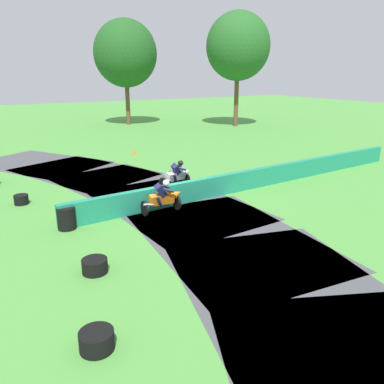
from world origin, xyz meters
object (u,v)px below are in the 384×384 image
at_px(motorcycle_lead_orange, 164,197).
at_px(tire_stack_mid_b, 66,218).
at_px(tire_stack_mid_a, 95,266).
at_px(traffic_cone, 134,152).
at_px(tire_stack_near, 97,340).
at_px(tire_stack_far, 21,200).
at_px(motorcycle_chase_white, 177,174).

xyz_separation_m(motorcycle_lead_orange, tire_stack_mid_b, (-3.66, 0.29, -0.25)).
bearing_deg(tire_stack_mid_a, traffic_cone, 63.54).
relative_size(tire_stack_near, tire_stack_far, 1.21).
relative_size(motorcycle_chase_white, tire_stack_near, 2.44).
distance_m(motorcycle_chase_white, tire_stack_near, 11.47).
bearing_deg(traffic_cone, tire_stack_mid_b, -123.18).
distance_m(tire_stack_mid_a, traffic_cone, 15.92).
height_order(motorcycle_lead_orange, tire_stack_near, motorcycle_lead_orange).
xyz_separation_m(motorcycle_chase_white, tire_stack_near, (-6.84, -9.19, -0.44)).
bearing_deg(tire_stack_near, tire_stack_far, 89.89).
relative_size(motorcycle_lead_orange, tire_stack_far, 2.91).
bearing_deg(tire_stack_mid_b, tire_stack_far, 105.02).
relative_size(tire_stack_far, traffic_cone, 1.32).
height_order(tire_stack_mid_a, tire_stack_mid_b, tire_stack_mid_b).
xyz_separation_m(tire_stack_near, tire_stack_mid_b, (1.01, 6.62, 0.20)).
xyz_separation_m(tire_stack_near, traffic_cone, (8.00, 17.31, 0.02)).
bearing_deg(traffic_cone, tire_stack_far, -138.78).
bearing_deg(tire_stack_mid_a, motorcycle_lead_orange, 40.99).
xyz_separation_m(motorcycle_chase_white, tire_stack_mid_a, (-5.93, -6.13, -0.44)).
relative_size(tire_stack_mid_b, tire_stack_far, 1.38).
bearing_deg(motorcycle_lead_orange, tire_stack_mid_a, -139.01).
xyz_separation_m(tire_stack_mid_a, tire_stack_far, (-0.89, 7.26, 0.00)).
distance_m(motorcycle_lead_orange, tire_stack_mid_a, 5.01).
height_order(tire_stack_near, tire_stack_mid_a, same).
distance_m(tire_stack_near, tire_stack_mid_a, 3.19).
bearing_deg(motorcycle_chase_white, tire_stack_mid_b, -156.21).
relative_size(motorcycle_lead_orange, traffic_cone, 3.82).
distance_m(tire_stack_mid_b, traffic_cone, 12.77).
bearing_deg(motorcycle_chase_white, traffic_cone, 81.85).
relative_size(motorcycle_chase_white, tire_stack_mid_a, 2.43).
bearing_deg(tire_stack_far, tire_stack_mid_b, -74.98).
distance_m(motorcycle_lead_orange, tire_stack_far, 6.14).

